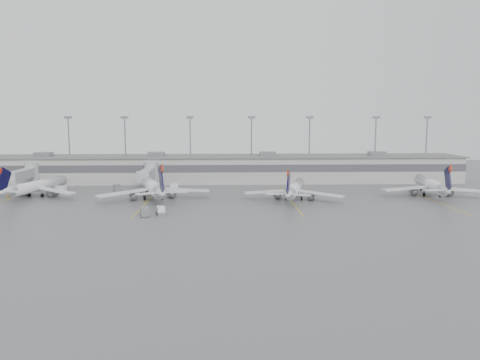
{
  "coord_description": "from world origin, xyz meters",
  "views": [
    {
      "loc": [
        1.16,
        -89.18,
        20.19
      ],
      "look_at": [
        5.1,
        24.0,
        5.0
      ],
      "focal_mm": 35.0,
      "sensor_mm": 36.0,
      "label": 1
    }
  ],
  "objects_px": {
    "jet_mid_left": "(153,187)",
    "jet_far_right": "(432,185)",
    "baggage_tug": "(161,212)",
    "jet_far_left": "(36,186)",
    "jet_mid_right": "(294,189)"
  },
  "relations": [
    {
      "from": "jet_far_right",
      "to": "jet_mid_right",
      "type": "bearing_deg",
      "value": -165.4
    },
    {
      "from": "jet_mid_right",
      "to": "baggage_tug",
      "type": "distance_m",
      "value": 34.91
    },
    {
      "from": "jet_mid_left",
      "to": "jet_far_right",
      "type": "xyz_separation_m",
      "value": [
        71.16,
        2.13,
        -0.21
      ]
    },
    {
      "from": "jet_mid_right",
      "to": "jet_far_right",
      "type": "distance_m",
      "value": 36.48
    },
    {
      "from": "baggage_tug",
      "to": "jet_mid_left",
      "type": "bearing_deg",
      "value": 87.8
    },
    {
      "from": "jet_mid_right",
      "to": "baggage_tug",
      "type": "relative_size",
      "value": 8.7
    },
    {
      "from": "jet_mid_left",
      "to": "jet_mid_right",
      "type": "bearing_deg",
      "value": -20.18
    },
    {
      "from": "jet_far_left",
      "to": "baggage_tug",
      "type": "xyz_separation_m",
      "value": [
        34.77,
        -23.5,
        -2.13
      ]
    },
    {
      "from": "jet_mid_right",
      "to": "jet_far_right",
      "type": "height_order",
      "value": "jet_far_right"
    },
    {
      "from": "jet_far_left",
      "to": "jet_mid_left",
      "type": "xyz_separation_m",
      "value": [
        30.35,
        -4.74,
        0.32
      ]
    },
    {
      "from": "jet_far_right",
      "to": "baggage_tug",
      "type": "distance_m",
      "value": 69.98
    },
    {
      "from": "baggage_tug",
      "to": "jet_mid_right",
      "type": "bearing_deg",
      "value": 13.51
    },
    {
      "from": "jet_far_right",
      "to": "jet_mid_left",
      "type": "bearing_deg",
      "value": -170.01
    },
    {
      "from": "jet_far_left",
      "to": "jet_mid_left",
      "type": "distance_m",
      "value": 30.72
    },
    {
      "from": "jet_mid_left",
      "to": "jet_far_right",
      "type": "relative_size",
      "value": 1.04
    }
  ]
}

